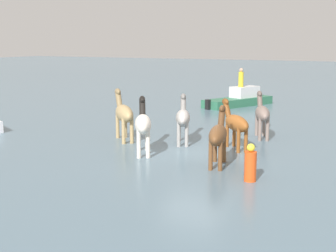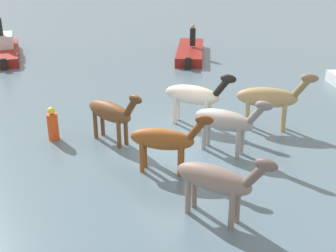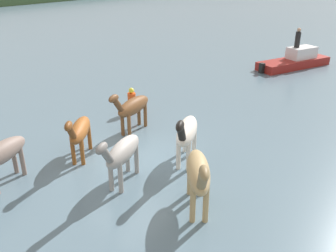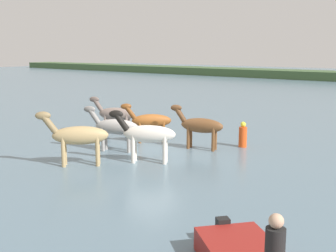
{
  "view_description": "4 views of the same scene",
  "coord_description": "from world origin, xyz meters",
  "px_view_note": "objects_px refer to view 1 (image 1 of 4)",
  "views": [
    {
      "loc": [
        16.11,
        7.2,
        4.11
      ],
      "look_at": [
        0.9,
        -0.63,
        1.06
      ],
      "focal_mm": 51.23,
      "sensor_mm": 36.0,
      "label": 1
    },
    {
      "loc": [
        -10.32,
        7.44,
        6.21
      ],
      "look_at": [
        -0.7,
        0.89,
        1.19
      ],
      "focal_mm": 47.11,
      "sensor_mm": 36.0,
      "label": 2
    },
    {
      "loc": [
        -7.06,
        -8.58,
        6.32
      ],
      "look_at": [
        0.98,
        -0.87,
        1.19
      ],
      "focal_mm": 39.41,
      "sensor_mm": 36.0,
      "label": 3
    },
    {
      "loc": [
        11.6,
        -13.29,
        4.3
      ],
      "look_at": [
        0.29,
        0.91,
        0.97
      ],
      "focal_mm": 44.99,
      "sensor_mm": 36.0,
      "label": 4
    }
  ],
  "objects_px": {
    "buoy_channel_marker": "(250,164)",
    "horse_dark_mare": "(218,135)",
    "horse_gray_outer": "(183,118)",
    "horse_mid_herd": "(143,124)",
    "person_watcher_seated": "(241,78)",
    "boat_skiff_near": "(239,101)",
    "horse_lead": "(124,113)",
    "horse_pinto_flank": "(236,123)",
    "horse_chestnut_trailing": "(262,114)"
  },
  "relations": [
    {
      "from": "horse_dark_mare",
      "to": "boat_skiff_near",
      "type": "bearing_deg",
      "value": 1.76
    },
    {
      "from": "horse_pinto_flank",
      "to": "buoy_channel_marker",
      "type": "height_order",
      "value": "horse_pinto_flank"
    },
    {
      "from": "horse_mid_herd",
      "to": "horse_lead",
      "type": "xyz_separation_m",
      "value": [
        -1.73,
        -1.92,
        0.03
      ]
    },
    {
      "from": "person_watcher_seated",
      "to": "horse_mid_herd",
      "type": "bearing_deg",
      "value": 4.39
    },
    {
      "from": "horse_pinto_flank",
      "to": "boat_skiff_near",
      "type": "xyz_separation_m",
      "value": [
        -12.02,
        -3.96,
        -0.69
      ]
    },
    {
      "from": "horse_mid_herd",
      "to": "horse_lead",
      "type": "distance_m",
      "value": 2.58
    },
    {
      "from": "horse_chestnut_trailing",
      "to": "horse_lead",
      "type": "relative_size",
      "value": 1.1
    },
    {
      "from": "horse_mid_herd",
      "to": "horse_lead",
      "type": "height_order",
      "value": "horse_lead"
    },
    {
      "from": "horse_chestnut_trailing",
      "to": "person_watcher_seated",
      "type": "xyz_separation_m",
      "value": [
        -9.45,
        -4.15,
        0.7
      ]
    },
    {
      "from": "horse_mid_herd",
      "to": "boat_skiff_near",
      "type": "height_order",
      "value": "horse_mid_herd"
    },
    {
      "from": "horse_mid_herd",
      "to": "horse_gray_outer",
      "type": "xyz_separation_m",
      "value": [
        -2.29,
        0.53,
        -0.06
      ]
    },
    {
      "from": "horse_dark_mare",
      "to": "horse_pinto_flank",
      "type": "distance_m",
      "value": 2.63
    },
    {
      "from": "horse_chestnut_trailing",
      "to": "horse_mid_herd",
      "type": "relative_size",
      "value": 0.99
    },
    {
      "from": "horse_lead",
      "to": "person_watcher_seated",
      "type": "relative_size",
      "value": 1.84
    },
    {
      "from": "horse_pinto_flank",
      "to": "buoy_channel_marker",
      "type": "relative_size",
      "value": 1.74
    },
    {
      "from": "horse_mid_herd",
      "to": "horse_pinto_flank",
      "type": "height_order",
      "value": "horse_mid_herd"
    },
    {
      "from": "horse_pinto_flank",
      "to": "horse_gray_outer",
      "type": "bearing_deg",
      "value": 47.09
    },
    {
      "from": "horse_dark_mare",
      "to": "person_watcher_seated",
      "type": "relative_size",
      "value": 2.05
    },
    {
      "from": "horse_mid_herd",
      "to": "person_watcher_seated",
      "type": "xyz_separation_m",
      "value": [
        -14.29,
        -1.1,
        0.65
      ]
    },
    {
      "from": "horse_gray_outer",
      "to": "person_watcher_seated",
      "type": "distance_m",
      "value": 12.13
    },
    {
      "from": "horse_gray_outer",
      "to": "horse_mid_herd",
      "type": "bearing_deg",
      "value": 142.23
    },
    {
      "from": "horse_chestnut_trailing",
      "to": "horse_lead",
      "type": "distance_m",
      "value": 5.87
    },
    {
      "from": "horse_dark_mare",
      "to": "person_watcher_seated",
      "type": "height_order",
      "value": "person_watcher_seated"
    },
    {
      "from": "horse_pinto_flank",
      "to": "person_watcher_seated",
      "type": "bearing_deg",
      "value": -24.63
    },
    {
      "from": "boat_skiff_near",
      "to": "horse_lead",
      "type": "bearing_deg",
      "value": -160.07
    },
    {
      "from": "horse_pinto_flank",
      "to": "horse_lead",
      "type": "xyz_separation_m",
      "value": [
        0.55,
        -4.7,
        0.13
      ]
    },
    {
      "from": "horse_chestnut_trailing",
      "to": "horse_gray_outer",
      "type": "xyz_separation_m",
      "value": [
        2.55,
        -2.52,
        -0.0
      ]
    },
    {
      "from": "horse_gray_outer",
      "to": "boat_skiff_near",
      "type": "xyz_separation_m",
      "value": [
        -12.0,
        -1.71,
        -0.73
      ]
    },
    {
      "from": "horse_pinto_flank",
      "to": "buoy_channel_marker",
      "type": "distance_m",
      "value": 4.32
    },
    {
      "from": "horse_dark_mare",
      "to": "horse_pinto_flank",
      "type": "bearing_deg",
      "value": -7.82
    },
    {
      "from": "horse_chestnut_trailing",
      "to": "horse_gray_outer",
      "type": "relative_size",
      "value": 1.01
    },
    {
      "from": "horse_gray_outer",
      "to": "buoy_channel_marker",
      "type": "height_order",
      "value": "horse_gray_outer"
    },
    {
      "from": "horse_pinto_flank",
      "to": "horse_lead",
      "type": "bearing_deg",
      "value": 54.17
    },
    {
      "from": "buoy_channel_marker",
      "to": "horse_dark_mare",
      "type": "bearing_deg",
      "value": -129.87
    },
    {
      "from": "horse_chestnut_trailing",
      "to": "horse_lead",
      "type": "xyz_separation_m",
      "value": [
        3.12,
        -4.98,
        0.08
      ]
    },
    {
      "from": "horse_dark_mare",
      "to": "horse_lead",
      "type": "xyz_separation_m",
      "value": [
        -2.07,
        -5.0,
        0.09
      ]
    },
    {
      "from": "horse_chestnut_trailing",
      "to": "buoy_channel_marker",
      "type": "relative_size",
      "value": 2.1
    },
    {
      "from": "horse_dark_mare",
      "to": "buoy_channel_marker",
      "type": "distance_m",
      "value": 2.05
    },
    {
      "from": "horse_dark_mare",
      "to": "horse_chestnut_trailing",
      "type": "bearing_deg",
      "value": -14.22
    },
    {
      "from": "horse_mid_herd",
      "to": "boat_skiff_near",
      "type": "relative_size",
      "value": 0.45
    },
    {
      "from": "horse_lead",
      "to": "boat_skiff_near",
      "type": "height_order",
      "value": "horse_lead"
    },
    {
      "from": "horse_mid_herd",
      "to": "horse_pinto_flank",
      "type": "bearing_deg",
      "value": -81.82
    },
    {
      "from": "boat_skiff_near",
      "to": "person_watcher_seated",
      "type": "bearing_deg",
      "value": -65.69
    },
    {
      "from": "person_watcher_seated",
      "to": "buoy_channel_marker",
      "type": "bearing_deg",
      "value": 19.72
    },
    {
      "from": "horse_gray_outer",
      "to": "horse_dark_mare",
      "type": "bearing_deg",
      "value": -160.61
    },
    {
      "from": "horse_dark_mare",
      "to": "horse_mid_herd",
      "type": "distance_m",
      "value": 3.1
    },
    {
      "from": "horse_mid_herd",
      "to": "horse_chestnut_trailing",
      "type": "bearing_deg",
      "value": -63.4
    },
    {
      "from": "horse_gray_outer",
      "to": "buoy_channel_marker",
      "type": "xyz_separation_m",
      "value": [
        3.9,
        4.07,
        -0.54
      ]
    },
    {
      "from": "horse_chestnut_trailing",
      "to": "horse_dark_mare",
      "type": "distance_m",
      "value": 5.18
    },
    {
      "from": "horse_dark_mare",
      "to": "buoy_channel_marker",
      "type": "bearing_deg",
      "value": -144.35
    }
  ]
}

